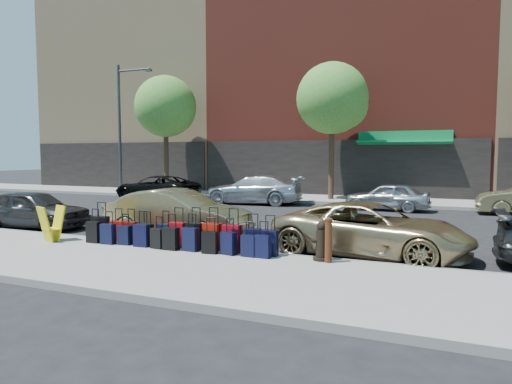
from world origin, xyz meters
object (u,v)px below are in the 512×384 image
at_px(suitcase_front_5, 178,235).
at_px(tree_center, 335,100).
at_px(streetlight, 122,121).
at_px(car_near_1, 178,214).
at_px(car_far_2, 387,196).
at_px(car_far_0, 157,188).
at_px(display_rack, 51,224).
at_px(bollard, 328,240).
at_px(tree_left, 167,108).
at_px(fire_hydrant, 322,242).
at_px(car_near_0, 33,209).
at_px(car_near_2, 371,229).
at_px(car_far_1, 253,190).

bearing_deg(suitcase_front_5, tree_center, 86.23).
distance_m(streetlight, car_near_1, 17.09).
bearing_deg(car_far_2, car_far_0, -87.23).
relative_size(tree_center, display_rack, 7.53).
height_order(bollard, car_far_2, car_far_2).
bearing_deg(streetlight, bollard, -39.41).
height_order(tree_left, bollard, tree_left).
distance_m(fire_hydrant, car_far_0, 16.98).
height_order(car_near_1, car_far_0, car_near_1).
relative_size(tree_left, car_far_2, 1.94).
bearing_deg(bollard, streetlight, 140.59).
relative_size(tree_left, fire_hydrant, 8.11).
xyz_separation_m(tree_left, car_far_2, (13.64, -2.86, -4.77)).
height_order(bollard, car_far_0, car_far_0).
bearing_deg(display_rack, car_near_0, 167.11).
height_order(car_near_2, car_far_0, car_far_0).
distance_m(fire_hydrant, car_far_2, 11.42).
xyz_separation_m(streetlight, car_near_1, (11.64, -11.87, -3.92)).
distance_m(tree_left, car_far_0, 5.60).
height_order(display_rack, car_far_1, car_far_1).
height_order(car_near_2, car_far_1, car_far_1).
xyz_separation_m(suitcase_front_5, car_near_1, (-1.09, 1.70, 0.26)).
xyz_separation_m(suitcase_front_5, car_far_2, (3.84, 11.42, 0.17)).
bearing_deg(car_far_0, display_rack, 26.09).
bearing_deg(car_far_0, car_near_1, 41.30).
height_order(car_near_2, car_far_2, car_near_2).
xyz_separation_m(streetlight, car_far_1, (9.87, -2.00, -3.92)).
bearing_deg(display_rack, car_far_2, 79.74).
distance_m(car_near_2, car_far_1, 12.54).
height_order(tree_center, car_far_0, tree_center).
xyz_separation_m(fire_hydrant, car_far_1, (-6.67, 11.58, 0.17)).
bearing_deg(tree_center, suitcase_front_5, -92.81).
xyz_separation_m(tree_center, car_far_2, (3.14, -2.86, -4.77)).
height_order(display_rack, car_near_1, car_near_1).
bearing_deg(car_far_1, streetlight, -107.43).
relative_size(car_near_0, car_far_2, 1.04).
bearing_deg(car_far_2, display_rack, -28.66).
relative_size(tree_left, car_near_0, 1.87).
height_order(tree_center, car_near_1, tree_center).
distance_m(suitcase_front_5, car_far_1, 11.93).
distance_m(tree_center, fire_hydrant, 15.39).
relative_size(car_near_0, car_far_1, 0.77).
height_order(tree_center, car_near_2, tree_center).
relative_size(display_rack, car_near_0, 0.25).
relative_size(streetlight, suitcase_front_5, 7.77).
xyz_separation_m(tree_center, display_rack, (-4.33, -14.95, -4.78)).
height_order(tree_center, bollard, tree_center).
bearing_deg(car_near_2, streetlight, 62.47).
relative_size(bollard, car_far_2, 0.26).
xyz_separation_m(tree_center, streetlight, (-13.44, -0.70, -0.75)).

